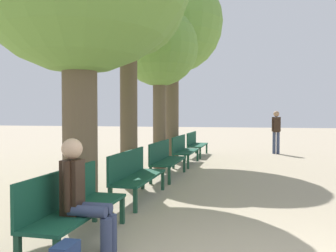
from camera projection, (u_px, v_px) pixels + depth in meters
name	position (u px, v px, depth m)	size (l,w,h in m)	color
bench_row_0	(72.00, 202.00, 4.51)	(0.51, 1.90, 0.88)	#144733
bench_row_1	(134.00, 172.00, 6.85)	(0.51, 1.90, 0.88)	#144733
bench_row_2	(165.00, 157.00, 9.20)	(0.51, 1.90, 0.88)	#144733
bench_row_3	(183.00, 148.00, 11.54)	(0.51, 1.90, 0.88)	#144733
bench_row_4	(195.00, 142.00, 13.88)	(0.51, 1.90, 0.88)	#144733
tree_row_1	(128.00, 3.00, 8.10)	(2.49, 2.49, 5.28)	brown
tree_row_2	(159.00, 49.00, 10.73)	(2.25, 2.25, 4.61)	brown
tree_row_3	(172.00, 24.00, 12.37)	(3.35, 3.35, 6.25)	brown
person_seated	(82.00, 192.00, 4.23)	(0.62, 0.35, 1.29)	#384260
pedestrian_near	(276.00, 129.00, 14.63)	(0.34, 0.24, 1.68)	#384260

